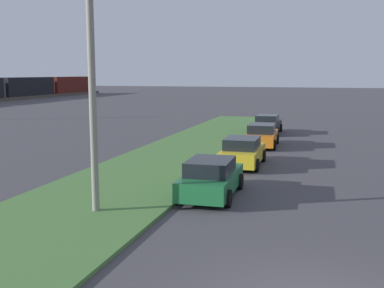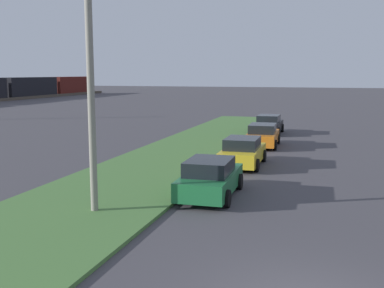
# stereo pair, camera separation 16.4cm
# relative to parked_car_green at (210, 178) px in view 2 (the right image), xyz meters

# --- Properties ---
(grass_median) EXTENTS (60.00, 6.00, 0.12)m
(grass_median) POSITION_rel_parked_car_green_xyz_m (2.05, 3.92, -0.66)
(grass_median) COLOR #477238
(grass_median) RESTS_ON ground
(parked_car_green) EXTENTS (4.34, 2.10, 1.47)m
(parked_car_green) POSITION_rel_parked_car_green_xyz_m (0.00, 0.00, 0.00)
(parked_car_green) COLOR #1E6B38
(parked_car_green) RESTS_ON ground
(parked_car_yellow) EXTENTS (4.32, 2.07, 1.47)m
(parked_car_yellow) POSITION_rel_parked_car_green_xyz_m (6.27, -0.09, 0.00)
(parked_car_yellow) COLOR gold
(parked_car_yellow) RESTS_ON ground
(parked_car_orange) EXTENTS (4.37, 2.15, 1.47)m
(parked_car_orange) POSITION_rel_parked_car_green_xyz_m (12.91, -0.15, 0.00)
(parked_car_orange) COLOR orange
(parked_car_orange) RESTS_ON ground
(parked_car_black) EXTENTS (4.31, 2.03, 1.47)m
(parked_car_black) POSITION_rel_parked_car_green_xyz_m (19.61, 0.32, 0.00)
(parked_car_black) COLOR black
(parked_car_black) RESTS_ON ground
(streetlight) EXTENTS (0.76, 2.86, 7.50)m
(streetlight) POSITION_rel_parked_car_green_xyz_m (-3.34, 2.82, 3.67)
(streetlight) COLOR gray
(streetlight) RESTS_ON ground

